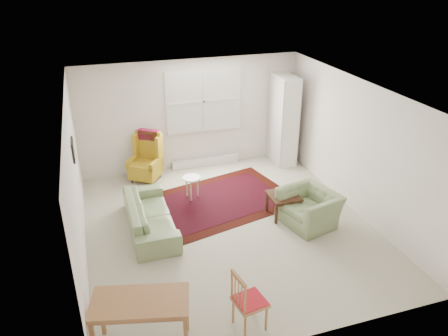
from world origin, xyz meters
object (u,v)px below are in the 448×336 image
object	(u,v)px
sofa	(150,210)
stool	(192,188)
desk	(142,324)
desk_chair	(250,300)
cabinet	(283,120)
armchair	(309,205)
coffee_table	(283,205)
wingback_chair	(145,157)

from	to	relation	value
sofa	stool	world-z (taller)	sofa
stool	desk	size ratio (longest dim) A/B	0.41
desk_chair	cabinet	bearing A→B (deg)	-38.58
armchair	stool	world-z (taller)	armchair
cabinet	desk_chair	world-z (taller)	cabinet
sofa	stool	size ratio (longest dim) A/B	3.98
desk	sofa	bearing A→B (deg)	79.03
stool	cabinet	size ratio (longest dim) A/B	0.23
coffee_table	sofa	bearing A→B (deg)	172.86
sofa	desk_chair	size ratio (longest dim) A/B	2.16
stool	desk_chair	distance (m)	3.58
coffee_table	desk	size ratio (longest dim) A/B	0.47
sofa	coffee_table	size ratio (longest dim) A/B	3.51
sofa	desk	distance (m)	2.68
armchair	stool	distance (m)	2.39
armchair	wingback_chair	size ratio (longest dim) A/B	0.91
armchair	cabinet	xyz separation A→B (m)	(0.67, 2.67, 0.66)
desk	cabinet	bearing A→B (deg)	49.22
coffee_table	cabinet	xyz separation A→B (m)	(1.01, 2.29, 0.82)
stool	cabinet	bearing A→B (deg)	24.35
armchair	wingback_chair	distance (m)	3.71
stool	coffee_table	bearing A→B (deg)	-38.16
sofa	stool	xyz separation A→B (m)	(0.98, 0.86, -0.15)
armchair	cabinet	bearing A→B (deg)	151.26
coffee_table	cabinet	bearing A→B (deg)	66.26
stool	cabinet	distance (m)	2.84
coffee_table	desk_chair	size ratio (longest dim) A/B	0.62
wingback_chair	coffee_table	bearing A→B (deg)	-11.20
sofa	armchair	bearing A→B (deg)	-103.91
coffee_table	desk	distance (m)	3.77
sofa	cabinet	size ratio (longest dim) A/B	0.93
armchair	wingback_chair	xyz separation A→B (m)	(-2.58, 2.67, 0.15)
stool	wingback_chair	bearing A→B (deg)	124.13
wingback_chair	cabinet	size ratio (longest dim) A/B	0.52
wingback_chair	stool	size ratio (longest dim) A/B	2.21
desk_chair	sofa	bearing A→B (deg)	8.05
wingback_chair	desk	size ratio (longest dim) A/B	0.91
wingback_chair	coffee_table	size ratio (longest dim) A/B	1.95
wingback_chair	sofa	bearing A→B (deg)	-61.81
desk_chair	coffee_table	bearing A→B (deg)	-43.06
wingback_chair	coffee_table	world-z (taller)	wingback_chair
cabinet	desk_chair	xyz separation A→B (m)	(-2.60, -4.70, -0.59)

